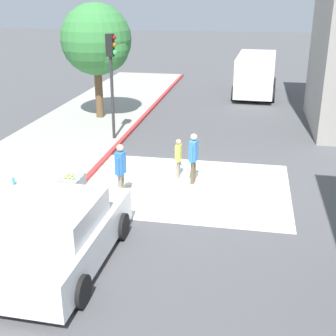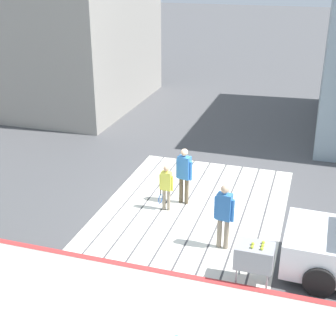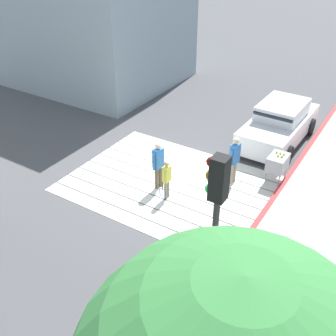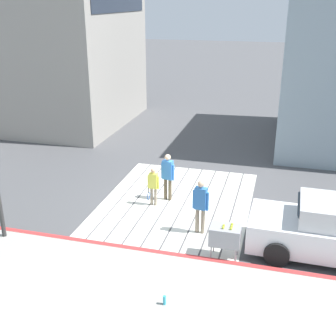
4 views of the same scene
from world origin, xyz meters
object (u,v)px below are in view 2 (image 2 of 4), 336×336
(tennis_ball_cart, at_px, (254,256))
(pedestrian_adult_trailing, at_px, (184,172))
(pedestrian_child_with_racket, at_px, (166,185))
(pedestrian_adult_lead, at_px, (224,212))

(tennis_ball_cart, bearing_deg, pedestrian_adult_trailing, 37.91)
(pedestrian_adult_trailing, xyz_separation_m, pedestrian_child_with_racket, (-0.53, 0.35, -0.21))
(pedestrian_adult_lead, distance_m, pedestrian_adult_trailing, 2.44)
(pedestrian_adult_lead, bearing_deg, tennis_ball_cart, -142.36)
(pedestrian_adult_lead, relative_size, pedestrian_child_with_racket, 1.26)
(pedestrian_child_with_racket, bearing_deg, pedestrian_adult_lead, -126.78)
(pedestrian_adult_lead, bearing_deg, pedestrian_child_with_racket, 53.22)
(pedestrian_adult_trailing, height_order, pedestrian_child_with_racket, pedestrian_adult_trailing)
(pedestrian_adult_lead, height_order, pedestrian_adult_trailing, pedestrian_adult_lead)
(tennis_ball_cart, xyz_separation_m, pedestrian_adult_lead, (1.16, 0.89, 0.28))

